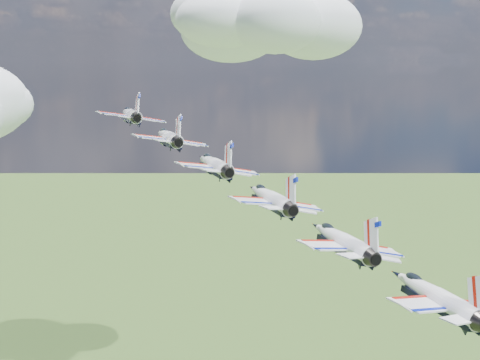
# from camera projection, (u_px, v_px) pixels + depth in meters

# --- Properties ---
(cloud_far) EXTENTS (67.18, 52.78, 26.39)m
(cloud_far) POSITION_uv_depth(u_px,v_px,m) (272.00, 26.00, 269.23)
(cloud_far) COLOR white
(jet_0) EXTENTS (15.69, 18.02, 6.11)m
(jet_0) POSITION_uv_depth(u_px,v_px,m) (130.00, 114.00, 105.62)
(jet_0) COLOR white
(jet_1) EXTENTS (15.69, 18.02, 6.11)m
(jet_1) POSITION_uv_depth(u_px,v_px,m) (168.00, 137.00, 96.52)
(jet_1) COLOR white
(jet_2) EXTENTS (15.69, 18.02, 6.11)m
(jet_2) POSITION_uv_depth(u_px,v_px,m) (213.00, 164.00, 87.41)
(jet_2) COLOR white
(jet_3) EXTENTS (15.69, 18.02, 6.11)m
(jet_3) POSITION_uv_depth(u_px,v_px,m) (270.00, 198.00, 78.31)
(jet_3) COLOR white
(jet_4) EXTENTS (15.69, 18.02, 6.11)m
(jet_4) POSITION_uv_depth(u_px,v_px,m) (341.00, 240.00, 69.20)
(jet_4) COLOR white
(jet_5) EXTENTS (15.69, 18.02, 6.11)m
(jet_5) POSITION_uv_depth(u_px,v_px,m) (434.00, 295.00, 60.10)
(jet_5) COLOR white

